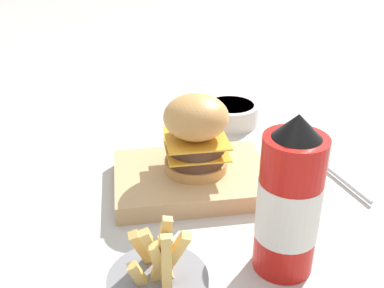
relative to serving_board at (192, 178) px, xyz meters
The scene contains 7 objects.
ground_plane 0.05m from the serving_board, 80.49° to the right, with size 6.00×6.00×0.00m, color #B7B2A8.
serving_board is the anchor object (origin of this frame).
burger 0.08m from the serving_board, 53.68° to the left, with size 0.11×0.11×0.13m.
ketchup_bottle 0.24m from the serving_board, 67.40° to the right, with size 0.08×0.08×0.22m.
side_bowl 0.27m from the serving_board, 62.78° to the left, with size 0.12×0.12×0.04m.
spoon 0.25m from the serving_board, ahead, with size 0.05×0.17×0.01m.
ketchup_puddle 0.26m from the serving_board, 27.10° to the left, with size 0.06×0.06×0.00m.
Camera 1 is at (-0.11, -0.60, 0.42)m, focal length 42.00 mm.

